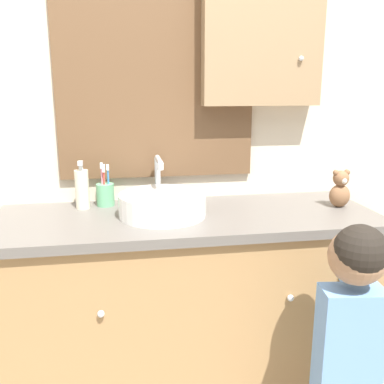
{
  "coord_description": "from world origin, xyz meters",
  "views": [
    {
      "loc": [
        -0.24,
        -1.21,
        1.37
      ],
      "look_at": [
        0.01,
        0.29,
        1.0
      ],
      "focal_mm": 40.0,
      "sensor_mm": 36.0,
      "label": 1
    }
  ],
  "objects_px": {
    "soap_dispenser": "(82,189)",
    "child_figure": "(349,339)",
    "toothbrush_holder": "(105,193)",
    "teddy_bear": "(340,189)",
    "sink_basin": "(163,203)"
  },
  "relations": [
    {
      "from": "soap_dispenser",
      "to": "toothbrush_holder",
      "type": "bearing_deg",
      "value": 19.04
    },
    {
      "from": "teddy_bear",
      "to": "toothbrush_holder",
      "type": "bearing_deg",
      "value": 169.17
    },
    {
      "from": "soap_dispenser",
      "to": "teddy_bear",
      "type": "height_order",
      "value": "soap_dispenser"
    },
    {
      "from": "sink_basin",
      "to": "child_figure",
      "type": "xyz_separation_m",
      "value": [
        0.53,
        -0.47,
        -0.33
      ]
    },
    {
      "from": "teddy_bear",
      "to": "sink_basin",
      "type": "bearing_deg",
      "value": 179.73
    },
    {
      "from": "sink_basin",
      "to": "toothbrush_holder",
      "type": "relative_size",
      "value": 2.14
    },
    {
      "from": "sink_basin",
      "to": "child_figure",
      "type": "distance_m",
      "value": 0.78
    },
    {
      "from": "soap_dispenser",
      "to": "child_figure",
      "type": "bearing_deg",
      "value": -36.41
    },
    {
      "from": "toothbrush_holder",
      "to": "teddy_bear",
      "type": "distance_m",
      "value": 0.95
    },
    {
      "from": "toothbrush_holder",
      "to": "teddy_bear",
      "type": "xyz_separation_m",
      "value": [
        0.93,
        -0.18,
        0.02
      ]
    },
    {
      "from": "child_figure",
      "to": "teddy_bear",
      "type": "height_order",
      "value": "teddy_bear"
    },
    {
      "from": "sink_basin",
      "to": "toothbrush_holder",
      "type": "distance_m",
      "value": 0.28
    },
    {
      "from": "toothbrush_holder",
      "to": "teddy_bear",
      "type": "relative_size",
      "value": 1.16
    },
    {
      "from": "teddy_bear",
      "to": "soap_dispenser",
      "type": "bearing_deg",
      "value": 171.75
    },
    {
      "from": "sink_basin",
      "to": "child_figure",
      "type": "bearing_deg",
      "value": -41.66
    }
  ]
}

